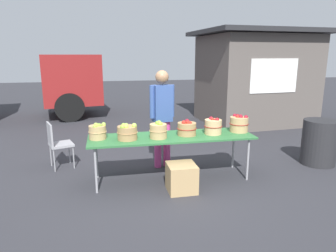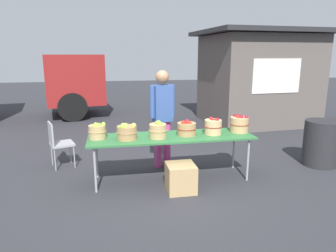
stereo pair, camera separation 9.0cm
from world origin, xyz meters
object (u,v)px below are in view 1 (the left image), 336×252
Objects in this scene: apple_basket_red_2 at (239,124)px; trash_barrel at (319,142)px; apple_basket_red_1 at (213,126)px; produce_crate at (182,178)px; apple_basket_green_0 at (98,131)px; vendor_adult at (162,111)px; apple_basket_green_1 at (127,132)px; folding_chair at (57,141)px; apple_basket_green_2 at (158,130)px; market_table at (172,138)px; apple_basket_red_0 at (187,128)px.

apple_basket_red_2 reaches higher than trash_barrel.
produce_crate is (-0.66, -0.48, -0.67)m from apple_basket_red_1.
vendor_adult is at bearing 25.55° from apple_basket_green_0.
apple_basket_green_1 reaches higher than folding_chair.
produce_crate is at bearing -55.42° from apple_basket_green_2.
market_table is 2.16m from folding_chair.
apple_basket_green_1 is 0.38× the size of folding_chair.
folding_chair is at bearing 144.55° from produce_crate.
vendor_adult is 3.05m from trash_barrel.
apple_basket_red_2 reaches higher than apple_basket_green_1.
apple_basket_red_2 is at bearing -176.81° from trash_barrel.
apple_basket_green_1 reaches higher than market_table.
vendor_adult is at bearing 44.61° from apple_basket_green_1.
vendor_adult reaches higher than apple_basket_green_2.
apple_basket_red_1 is (1.89, -0.07, 0.01)m from apple_basket_green_0.
apple_basket_red_1 is 1.06m from produce_crate.
apple_basket_red_1 reaches higher than market_table.
apple_basket_green_0 is (-1.18, 0.07, 0.16)m from market_table.
apple_basket_red_2 is at bearing 144.26° from vendor_adult.
apple_basket_green_0 is at bearing 164.02° from apple_basket_green_1.
market_table is at bearing -177.38° from apple_basket_red_2.
folding_chair is at bearing 170.87° from trash_barrel.
apple_basket_green_2 is 0.89× the size of apple_basket_red_2.
apple_basket_green_1 is 0.18× the size of vendor_adult.
trash_barrel is 2.00× the size of produce_crate.
apple_basket_green_2 is (-0.24, -0.08, 0.17)m from market_table.
apple_basket_green_1 is 1.00× the size of apple_basket_red_2.
apple_basket_red_2 reaches higher than market_table.
vendor_adult is at bearing 74.32° from apple_basket_green_2.
apple_basket_red_0 is 2.41m from folding_chair.
vendor_adult is 4.16× the size of produce_crate.
folding_chair is at bearing 131.33° from apple_basket_green_0.
apple_basket_red_0 is at bearing -177.24° from apple_basket_red_2.
apple_basket_red_1 is (0.95, 0.07, 0.00)m from apple_basket_green_2.
apple_basket_green_1 is 0.49m from apple_basket_green_2.
apple_basket_red_2 is 0.18× the size of vendor_adult.
market_table is 0.75m from apple_basket_green_1.
apple_basket_green_2 is (0.49, -0.01, 0.01)m from apple_basket_green_1.
apple_basket_red_2 is 0.38× the size of folding_chair.
apple_basket_green_2 is 2.02m from folding_chair.
apple_basket_green_0 is 0.87× the size of apple_basket_red_2.
apple_basket_red_1 is at bearing -128.00° from folding_chair.
apple_basket_red_1 is at bearing 4.14° from apple_basket_green_2.
apple_basket_green_0 is 0.16× the size of vendor_adult.
trash_barrel reaches higher than produce_crate.
apple_basket_green_2 is at bearing -175.86° from apple_basket_red_1.
folding_chair is (-0.76, 0.86, -0.36)m from apple_basket_green_0.
trash_barrel is (4.85, -0.78, -0.08)m from folding_chair.
apple_basket_red_0 is 0.38× the size of trash_barrel.
apple_basket_red_1 reaches higher than apple_basket_green_0.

